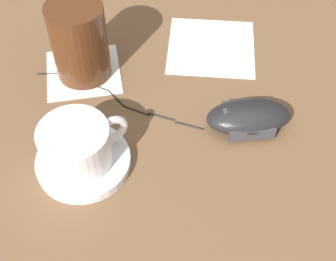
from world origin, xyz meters
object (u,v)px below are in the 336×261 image
object	(u,v)px
saucer	(84,161)
drinking_glass	(79,41)
coffee_cup	(77,145)
computer_mouse	(248,117)

from	to	relation	value
saucer	drinking_glass	size ratio (longest dim) A/B	1.04
coffee_cup	drinking_glass	bearing A→B (deg)	-9.77
computer_mouse	coffee_cup	bearing A→B (deg)	91.47
coffee_cup	computer_mouse	size ratio (longest dim) A/B	0.93
saucer	coffee_cup	bearing A→B (deg)	65.22
saucer	coffee_cup	distance (m)	0.03
computer_mouse	saucer	bearing A→B (deg)	91.84
computer_mouse	drinking_glass	world-z (taller)	drinking_glass
saucer	drinking_glass	distance (m)	0.18
computer_mouse	drinking_glass	distance (m)	0.26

